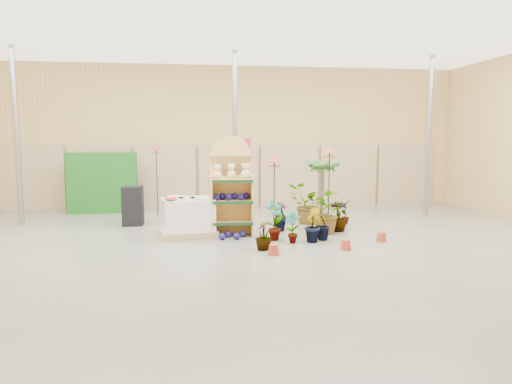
{
  "coord_description": "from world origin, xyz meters",
  "views": [
    {
      "loc": [
        -1.06,
        -8.7,
        2.23
      ],
      "look_at": [
        0.3,
        1.5,
        1.0
      ],
      "focal_mm": 32.0,
      "sensor_mm": 36.0,
      "label": 1
    }
  ],
  "objects_px": {
    "bird_table_front": "(274,161)",
    "pallet_stack": "(187,217)",
    "potted_plant_2": "(324,213)",
    "display_shelf": "(231,189)"
  },
  "relations": [
    {
      "from": "bird_table_front",
      "to": "display_shelf",
      "type": "bearing_deg",
      "value": 158.85
    },
    {
      "from": "potted_plant_2",
      "to": "pallet_stack",
      "type": "bearing_deg",
      "value": 177.98
    },
    {
      "from": "bird_table_front",
      "to": "potted_plant_2",
      "type": "distance_m",
      "value": 1.72
    },
    {
      "from": "bird_table_front",
      "to": "pallet_stack",
      "type": "bearing_deg",
      "value": 171.6
    },
    {
      "from": "pallet_stack",
      "to": "display_shelf",
      "type": "bearing_deg",
      "value": -6.85
    },
    {
      "from": "display_shelf",
      "to": "potted_plant_2",
      "type": "distance_m",
      "value": 2.23
    },
    {
      "from": "bird_table_front",
      "to": "potted_plant_2",
      "type": "height_order",
      "value": "bird_table_front"
    },
    {
      "from": "display_shelf",
      "to": "bird_table_front",
      "type": "height_order",
      "value": "display_shelf"
    },
    {
      "from": "pallet_stack",
      "to": "bird_table_front",
      "type": "distance_m",
      "value": 2.34
    },
    {
      "from": "pallet_stack",
      "to": "potted_plant_2",
      "type": "bearing_deg",
      "value": -13.19
    }
  ]
}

